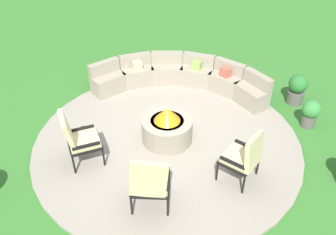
# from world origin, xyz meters

# --- Properties ---
(ground_plane) EXTENTS (24.00, 24.00, 0.00)m
(ground_plane) POSITION_xyz_m (0.00, 0.00, 0.00)
(ground_plane) COLOR #387A2D
(patio_circle) EXTENTS (5.26, 5.26, 0.06)m
(patio_circle) POSITION_xyz_m (0.00, 0.00, 0.03)
(patio_circle) COLOR #9E9384
(patio_circle) RESTS_ON ground_plane
(fire_pit) EXTENTS (0.99, 0.99, 0.75)m
(fire_pit) POSITION_xyz_m (0.00, 0.00, 0.35)
(fire_pit) COLOR #9E937F
(fire_pit) RESTS_ON patio_circle
(curved_stone_bench) EXTENTS (4.15, 1.55, 0.74)m
(curved_stone_bench) POSITION_xyz_m (0.15, 1.93, 0.36)
(curved_stone_bench) COLOR #9E937F
(curved_stone_bench) RESTS_ON patio_circle
(lounge_chair_front_left) EXTENTS (0.79, 0.79, 1.08)m
(lounge_chair_front_left) POSITION_xyz_m (-1.51, -0.75, 0.61)
(lounge_chair_front_left) COLOR black
(lounge_chair_front_left) RESTS_ON patio_circle
(lounge_chair_front_right) EXTENTS (0.63, 0.61, 1.11)m
(lounge_chair_front_right) POSITION_xyz_m (-0.12, -1.69, 0.62)
(lounge_chair_front_right) COLOR black
(lounge_chair_front_right) RESTS_ON patio_circle
(lounge_chair_back_left) EXTENTS (0.77, 0.80, 1.01)m
(lounge_chair_back_left) POSITION_xyz_m (1.37, -0.97, 0.60)
(lounge_chair_back_left) COLOR black
(lounge_chair_back_left) RESTS_ON patio_circle
(potted_plant_0) EXTENTS (0.38, 0.38, 0.62)m
(potted_plant_0) POSITION_xyz_m (2.92, 0.76, 0.35)
(potted_plant_0) COLOR #605B56
(potted_plant_0) RESTS_ON ground_plane
(potted_plant_4) EXTENTS (0.42, 0.42, 0.72)m
(potted_plant_4) POSITION_xyz_m (2.83, 1.64, 0.38)
(potted_plant_4) COLOR #605B56
(potted_plant_4) RESTS_ON ground_plane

